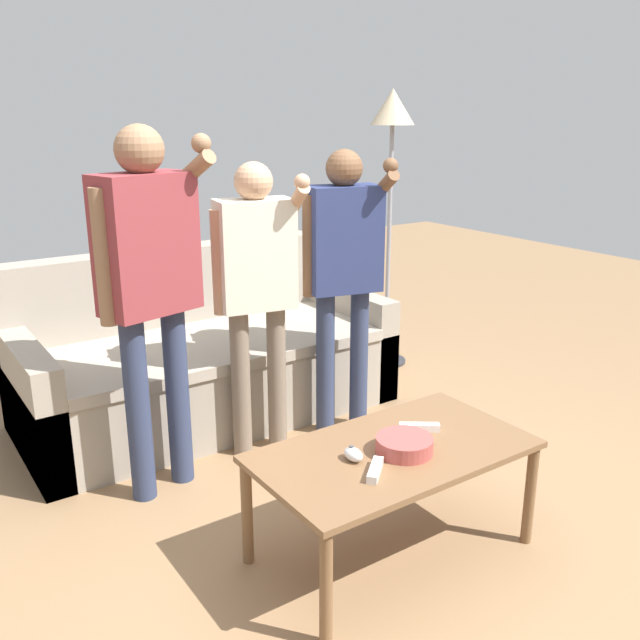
{
  "coord_description": "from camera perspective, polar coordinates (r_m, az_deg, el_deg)",
  "views": [
    {
      "loc": [
        -1.57,
        -2.01,
        1.68
      ],
      "look_at": [
        -0.03,
        0.24,
        0.84
      ],
      "focal_mm": 38.37,
      "sensor_mm": 36.0,
      "label": 1
    }
  ],
  "objects": [
    {
      "name": "coffee_table",
      "position": [
        2.68,
        6.13,
        -11.59
      ],
      "size": [
        1.06,
        0.59,
        0.45
      ],
      "color": "brown",
      "rests_on": "ground"
    },
    {
      "name": "floor_lamp",
      "position": [
        4.52,
        6.01,
        14.9
      ],
      "size": [
        0.28,
        0.28,
        1.82
      ],
      "color": "#2D2D33",
      "rests_on": "ground"
    },
    {
      "name": "snack_bowl",
      "position": [
        2.62,
        7.04,
        -10.29
      ],
      "size": [
        0.22,
        0.22,
        0.06
      ],
      "primitive_type": "cylinder",
      "color": "#B24C47",
      "rests_on": "coffee_table"
    },
    {
      "name": "game_remote_wand_far",
      "position": [
        2.47,
        4.63,
        -12.36
      ],
      "size": [
        0.14,
        0.13,
        0.03
      ],
      "color": "white",
      "rests_on": "coffee_table"
    },
    {
      "name": "player_right",
      "position": [
        3.53,
        1.97,
        5.0
      ],
      "size": [
        0.44,
        0.38,
        1.5
      ],
      "color": "#2D3856",
      "rests_on": "ground"
    },
    {
      "name": "game_remote_wand_near",
      "position": [
        2.8,
        8.29,
        -8.83
      ],
      "size": [
        0.15,
        0.12,
        0.03
      ],
      "color": "white",
      "rests_on": "coffee_table"
    },
    {
      "name": "game_remote_nunchuk",
      "position": [
        2.55,
        2.8,
        -11.12
      ],
      "size": [
        0.06,
        0.09,
        0.05
      ],
      "color": "white",
      "rests_on": "coffee_table"
    },
    {
      "name": "player_center",
      "position": [
        3.3,
        -5.33,
        3.63
      ],
      "size": [
        0.43,
        0.36,
        1.46
      ],
      "color": "#756656",
      "rests_on": "ground"
    },
    {
      "name": "ground_plane",
      "position": [
        3.06,
        3.12,
        -16.37
      ],
      "size": [
        12.0,
        12.0,
        0.0
      ],
      "primitive_type": "plane",
      "color": "#93704C"
    },
    {
      "name": "couch",
      "position": [
        3.99,
        -9.67,
        -3.37
      ],
      "size": [
        2.06,
        0.95,
        0.92
      ],
      "color": "#9E9384",
      "rests_on": "ground"
    },
    {
      "name": "player_left",
      "position": [
        2.99,
        -14.08,
        3.91
      ],
      "size": [
        0.51,
        0.31,
        1.63
      ],
      "color": "#2D3856",
      "rests_on": "ground"
    }
  ]
}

